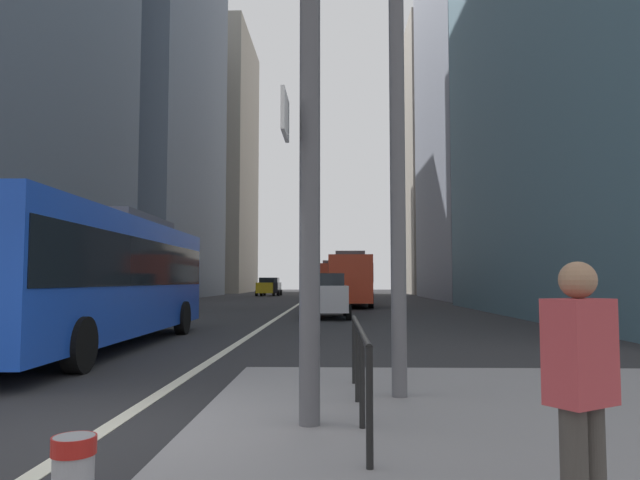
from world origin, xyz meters
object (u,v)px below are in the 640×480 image
(city_bus_blue_oncoming, at_px, (97,272))
(city_bus_red_receding, at_px, (350,277))
(car_receding_near, at_px, (326,295))
(car_oncoming_far, at_px, (268,286))
(traffic_signal_gantry, at_px, (92,48))
(street_lamp_post, at_px, (396,8))
(pedestrian_waiting, at_px, (581,387))
(car_receding_far, at_px, (344,286))
(city_bus_red_distant, at_px, (333,278))
(car_oncoming_mid, at_px, (271,286))

(city_bus_blue_oncoming, distance_m, city_bus_red_receding, 25.35)
(car_receding_near, distance_m, car_oncoming_far, 37.59)
(traffic_signal_gantry, bearing_deg, street_lamp_post, 23.62)
(car_receding_near, relative_size, street_lamp_post, 0.57)
(street_lamp_post, relative_size, pedestrian_waiting, 5.01)
(car_receding_far, bearing_deg, pedestrian_waiting, -89.62)
(city_bus_blue_oncoming, height_order, pedestrian_waiting, city_bus_blue_oncoming)
(city_bus_red_distant, distance_m, car_receding_near, 29.09)
(city_bus_red_receding, xyz_separation_m, city_bus_red_distant, (-1.15, 16.40, -0.00))
(street_lamp_post, bearing_deg, pedestrian_waiting, -82.27)
(pedestrian_waiting, bearing_deg, city_bus_red_distant, 91.77)
(traffic_signal_gantry, bearing_deg, pedestrian_waiting, -33.91)
(street_lamp_post, bearing_deg, car_oncoming_mid, 97.92)
(city_bus_red_receding, distance_m, car_receding_far, 26.18)
(city_bus_red_receding, distance_m, car_oncoming_far, 25.64)
(car_receding_far, xyz_separation_m, traffic_signal_gantry, (-3.63, -58.54, 3.16))
(city_bus_red_receding, height_order, car_receding_near, city_bus_red_receding)
(car_oncoming_mid, height_order, pedestrian_waiting, car_oncoming_mid)
(city_bus_red_distant, distance_m, car_receding_far, 9.88)
(car_oncoming_far, bearing_deg, traffic_signal_gantry, -85.34)
(car_oncoming_mid, relative_size, pedestrian_waiting, 2.58)
(city_bus_red_distant, relative_size, traffic_signal_gantry, 1.52)
(traffic_signal_gantry, relative_size, pedestrian_waiting, 4.39)
(city_bus_red_receding, distance_m, city_bus_red_distant, 16.44)
(city_bus_red_receding, distance_m, car_receding_near, 12.78)
(city_bus_blue_oncoming, relative_size, traffic_signal_gantry, 1.68)
(car_oncoming_mid, xyz_separation_m, car_receding_far, (7.86, 1.70, 0.00))
(car_receding_far, xyz_separation_m, street_lamp_post, (-0.17, -57.03, 4.29))
(city_bus_blue_oncoming, xyz_separation_m, city_bus_red_receding, (6.74, 24.44, -0.00))
(car_oncoming_far, distance_m, traffic_signal_gantry, 56.93)
(city_bus_blue_oncoming, height_order, traffic_signal_gantry, traffic_signal_gantry)
(car_receding_far, bearing_deg, city_bus_blue_oncoming, -97.63)
(street_lamp_post, bearing_deg, city_bus_red_receding, 89.77)
(pedestrian_waiting, bearing_deg, car_receding_near, 94.59)
(city_bus_red_distant, bearing_deg, car_receding_far, 83.07)
(pedestrian_waiting, bearing_deg, street_lamp_post, 97.73)
(car_receding_far, height_order, street_lamp_post, street_lamp_post)
(car_receding_near, bearing_deg, car_oncoming_mid, 99.88)
(city_bus_blue_oncoming, bearing_deg, city_bus_red_receding, 74.59)
(city_bus_red_distant, relative_size, street_lamp_post, 1.33)
(city_bus_blue_oncoming, distance_m, traffic_signal_gantry, 8.85)
(car_receding_far, bearing_deg, street_lamp_post, -90.17)
(city_bus_red_receding, xyz_separation_m, car_oncoming_mid, (-7.82, 24.46, -0.85))
(city_bus_red_distant, relative_size, car_receding_far, 2.35)
(car_oncoming_far, bearing_deg, car_oncoming_mid, 25.55)
(city_bus_blue_oncoming, height_order, car_oncoming_mid, city_bus_blue_oncoming)
(pedestrian_waiting, bearing_deg, traffic_signal_gantry, 146.09)
(city_bus_blue_oncoming, distance_m, city_bus_red_distant, 41.21)
(car_oncoming_mid, bearing_deg, car_receding_near, -80.12)
(street_lamp_post, bearing_deg, car_receding_near, 93.86)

